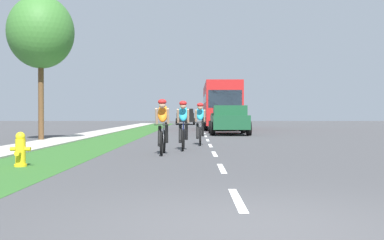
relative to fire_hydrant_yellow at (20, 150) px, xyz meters
name	(u,v)px	position (x,y,z in m)	size (l,w,h in m)	color
ground_plane	(206,137)	(4.39, 14.36, -0.37)	(120.00, 120.00, 0.00)	#424244
grass_verge	(121,136)	(0.00, 14.36, -0.37)	(2.36, 70.00, 0.01)	#2D6026
sidewalk_concrete	(82,136)	(-2.04, 14.36, -0.37)	(1.72, 70.00, 0.10)	#B2ADA3
lane_markings_center	(204,133)	(4.39, 18.36, -0.37)	(0.12, 54.07, 0.01)	white
fire_hydrant_yellow	(20,150)	(0.00, 0.00, 0.00)	(0.44, 0.38, 0.76)	yellow
cyclist_lead	(163,126)	(2.90, 3.25, 0.44)	(0.42, 1.72, 1.58)	black
cyclist_trailing	(183,125)	(3.45, 4.97, 0.44)	(0.42, 1.72, 1.58)	black
cyclist_distant	(200,123)	(4.02, 7.54, 0.44)	(0.42, 1.72, 1.58)	black
pickup_dark_green	(229,120)	(5.77, 17.05, 0.46)	(2.22, 5.10, 1.64)	#194C2D
bus_red	(220,104)	(5.84, 27.29, 1.61)	(2.78, 11.60, 3.48)	red
suv_black	(186,116)	(2.78, 44.04, 0.58)	(2.15, 4.70, 1.79)	black
street_tree_near	(41,33)	(-2.87, 10.36, 4.33)	(2.87, 2.87, 6.30)	brown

